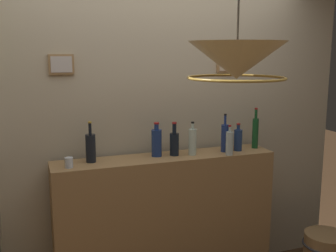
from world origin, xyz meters
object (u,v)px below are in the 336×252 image
object	(u,v)px
liquor_bottle_amaro	(91,147)
glass_tumbler_rocks	(69,163)
liquor_bottle_brandy	(157,142)
liquor_bottle_whiskey	(225,137)
pendant_lamp	(237,61)
liquor_bottle_sherry	(238,139)
liquor_bottle_tequila	(255,132)
liquor_bottle_vodka	(229,143)
liquor_bottle_vermouth	(193,141)
liquor_bottle_mezcal	(174,143)

from	to	relation	value
liquor_bottle_amaro	glass_tumbler_rocks	bearing A→B (deg)	-150.39
liquor_bottle_amaro	liquor_bottle_brandy	size ratio (longest dim) A/B	1.14
liquor_bottle_whiskey	pendant_lamp	bearing A→B (deg)	-113.54
liquor_bottle_sherry	liquor_bottle_tequila	bearing A→B (deg)	9.60
liquor_bottle_whiskey	liquor_bottle_sherry	world-z (taller)	liquor_bottle_whiskey
liquor_bottle_vodka	pendant_lamp	bearing A→B (deg)	-115.94
liquor_bottle_vermouth	liquor_bottle_whiskey	bearing A→B (deg)	1.62
glass_tumbler_rocks	pendant_lamp	bearing A→B (deg)	-37.60
liquor_bottle_vermouth	liquor_bottle_brandy	size ratio (longest dim) A/B	0.99
liquor_bottle_amaro	liquor_bottle_brandy	xyz separation A→B (m)	(0.51, 0.00, 0.00)
pendant_lamp	liquor_bottle_sherry	bearing A→B (deg)	59.16
liquor_bottle_vermouth	liquor_bottle_tequila	xyz separation A→B (m)	(0.59, 0.03, 0.03)
liquor_bottle_mezcal	liquor_bottle_vodka	bearing A→B (deg)	-17.71
liquor_bottle_whiskey	liquor_bottle_mezcal	world-z (taller)	liquor_bottle_whiskey
liquor_bottle_whiskey	glass_tumbler_rocks	distance (m)	1.25
liquor_bottle_sherry	liquor_bottle_whiskey	bearing A→B (deg)	178.19
liquor_bottle_tequila	liquor_bottle_vermouth	bearing A→B (deg)	-176.62
liquor_bottle_sherry	liquor_bottle_brandy	xyz separation A→B (m)	(-0.69, 0.05, 0.02)
glass_tumbler_rocks	liquor_bottle_vodka	bearing A→B (deg)	-2.52
liquor_bottle_vodka	liquor_bottle_sherry	distance (m)	0.17
liquor_bottle_sherry	liquor_bottle_amaro	size ratio (longest dim) A/B	0.75
liquor_bottle_vodka	liquor_bottle_vermouth	xyz separation A→B (m)	(-0.27, 0.10, 0.01)
liquor_bottle_mezcal	liquor_bottle_brandy	bearing A→B (deg)	172.05
liquor_bottle_tequila	liquor_bottle_brandy	xyz separation A→B (m)	(-0.87, 0.02, -0.03)
liquor_bottle_tequila	liquor_bottle_brandy	distance (m)	0.87
liquor_bottle_vermouth	liquor_bottle_amaro	size ratio (longest dim) A/B	0.87
liquor_bottle_whiskey	liquor_bottle_brandy	world-z (taller)	liquor_bottle_whiskey
liquor_bottle_brandy	glass_tumbler_rocks	bearing A→B (deg)	-171.84
pendant_lamp	liquor_bottle_amaro	bearing A→B (deg)	132.97
liquor_bottle_vermouth	liquor_bottle_tequila	world-z (taller)	liquor_bottle_tequila
liquor_bottle_sherry	liquor_bottle_vermouth	size ratio (longest dim) A/B	0.86
liquor_bottle_brandy	liquor_bottle_whiskey	bearing A→B (deg)	-4.45
liquor_bottle_mezcal	liquor_bottle_amaro	bearing A→B (deg)	178.39
liquor_bottle_sherry	glass_tumbler_rocks	world-z (taller)	liquor_bottle_sherry
liquor_bottle_mezcal	glass_tumbler_rocks	xyz separation A→B (m)	(-0.82, -0.08, -0.06)
liquor_bottle_brandy	glass_tumbler_rocks	distance (m)	0.69
liquor_bottle_vodka	liquor_bottle_tequila	distance (m)	0.34
liquor_bottle_tequila	glass_tumbler_rocks	bearing A→B (deg)	-177.04
liquor_bottle_brandy	liquor_bottle_tequila	bearing A→B (deg)	-1.16
glass_tumbler_rocks	liquor_bottle_tequila	bearing A→B (deg)	2.96
liquor_bottle_whiskey	liquor_bottle_mezcal	xyz separation A→B (m)	(-0.43, 0.02, -0.02)
liquor_bottle_brandy	pendant_lamp	xyz separation A→B (m)	(0.24, -0.80, 0.64)
liquor_bottle_sherry	liquor_bottle_brandy	size ratio (longest dim) A/B	0.85
liquor_bottle_whiskey	liquor_bottle_sherry	bearing A→B (deg)	-1.81
liquor_bottle_tequila	pendant_lamp	xyz separation A→B (m)	(-0.63, -0.78, 0.61)
liquor_bottle_sherry	liquor_bottle_amaro	world-z (taller)	liquor_bottle_amaro
liquor_bottle_amaro	liquor_bottle_tequila	distance (m)	1.37
liquor_bottle_vermouth	liquor_bottle_tequila	size ratio (longest dim) A/B	0.77
liquor_bottle_vodka	liquor_bottle_amaro	bearing A→B (deg)	171.95
liquor_bottle_tequila	pendant_lamp	size ratio (longest dim) A/B	0.54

